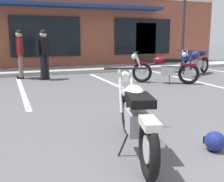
# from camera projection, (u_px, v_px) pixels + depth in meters

# --- Properties ---
(ground_plane) EXTENTS (80.00, 80.00, 0.00)m
(ground_plane) POSITION_uv_depth(u_px,v_px,m) (120.00, 124.00, 4.61)
(ground_plane) COLOR #515154
(sidewalk_kerb) EXTENTS (22.00, 1.80, 0.14)m
(sidewalk_kerb) POSITION_uv_depth(u_px,v_px,m) (51.00, 71.00, 11.35)
(sidewalk_kerb) COLOR #A8A59E
(sidewalk_kerb) RESTS_ON ground_plane
(brick_storefront_building) EXTENTS (17.55, 6.47, 3.52)m
(brick_storefront_building) POSITION_uv_depth(u_px,v_px,m) (38.00, 30.00, 14.40)
(brick_storefront_building) COLOR brown
(brick_storefront_building) RESTS_ON ground_plane
(painted_stall_lines) EXTENTS (13.63, 4.80, 0.01)m
(painted_stall_lines) POSITION_uv_depth(u_px,v_px,m) (70.00, 87.00, 8.06)
(painted_stall_lines) COLOR silver
(painted_stall_lines) RESTS_ON ground_plane
(motorcycle_foreground_classic) EXTENTS (0.89, 2.06, 0.98)m
(motorcycle_foreground_classic) POSITION_uv_depth(u_px,v_px,m) (136.00, 115.00, 3.49)
(motorcycle_foreground_classic) COLOR black
(motorcycle_foreground_classic) RESTS_ON ground_plane
(motorcycle_silver_naked) EXTENTS (1.95, 1.20, 0.98)m
(motorcycle_silver_naked) POSITION_uv_depth(u_px,v_px,m) (195.00, 61.00, 10.46)
(motorcycle_silver_naked) COLOR black
(motorcycle_silver_naked) RESTS_ON ground_plane
(motorcycle_blue_standard) EXTENTS (1.83, 1.41, 0.98)m
(motorcycle_blue_standard) POSITION_uv_depth(u_px,v_px,m) (164.00, 69.00, 8.60)
(motorcycle_blue_standard) COLOR black
(motorcycle_blue_standard) RESTS_ON ground_plane
(person_in_shorts_foreground) EXTENTS (0.54, 0.44, 1.68)m
(person_in_shorts_foreground) POSITION_uv_depth(u_px,v_px,m) (44.00, 52.00, 9.24)
(person_in_shorts_foreground) COLOR black
(person_in_shorts_foreground) RESTS_ON ground_plane
(person_near_building) EXTENTS (0.29, 0.60, 1.68)m
(person_near_building) POSITION_uv_depth(u_px,v_px,m) (20.00, 51.00, 9.49)
(person_near_building) COLOR black
(person_near_building) RESTS_ON ground_plane
(helmet_on_pavement) EXTENTS (0.26, 0.26, 0.26)m
(helmet_on_pavement) POSITION_uv_depth(u_px,v_px,m) (215.00, 141.00, 3.52)
(helmet_on_pavement) COLOR navy
(helmet_on_pavement) RESTS_ON ground_plane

